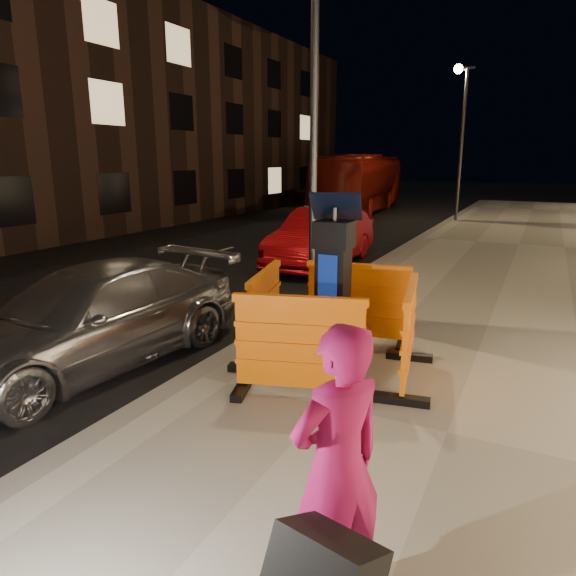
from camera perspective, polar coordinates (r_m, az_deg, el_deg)
The scene contains 14 objects.
ground_plane at distance 6.46m, azimuth -10.56°, elevation -10.69°, with size 120.00×120.00×0.00m, color black.
sidewalk at distance 5.35m, azimuth 17.19°, elevation -15.77°, with size 6.00×60.00×0.15m, color gray.
kerb at distance 6.43m, azimuth -10.59°, elevation -10.09°, with size 0.30×60.00×0.15m, color slate.
parking_kiosk at distance 6.26m, azimuth 5.01°, elevation 0.09°, with size 0.64×0.64×2.04m, color black.
barrier_front at distance 5.56m, azimuth 1.27°, elevation -6.57°, with size 1.46×0.60×1.14m, color orange.
barrier_back at distance 7.24m, azimuth 7.71°, elevation -1.73°, with size 1.46×0.60×1.14m, color orange.
barrier_kerbside at distance 6.78m, azimuth -2.57°, elevation -2.74°, with size 1.46×0.60×1.14m, color orange.
barrier_bldgside at distance 6.12m, azimuth 13.24°, elevation -4.98°, with size 1.46×0.60×1.14m, color orange.
car_silver at distance 7.46m, azimuth -20.65°, elevation -7.91°, with size 1.83×4.50×1.31m, color #ADADB2.
car_red at distance 13.35m, azimuth 3.77°, elevation 2.54°, with size 1.53×4.39×1.45m, color #A90A12.
bus_doubledecker at distance 27.41m, azimuth 7.93°, elevation 8.44°, with size 2.42×10.34×2.88m, color maroon.
man at distance 3.07m, azimuth 5.48°, elevation -19.20°, with size 0.62×0.41×1.71m, color #910F49.
street_lamp_mid at distance 8.35m, azimuth 2.88°, elevation 17.33°, with size 0.12×0.12×6.00m, color #3F3F44.
street_lamp_far at distance 22.88m, azimuth 18.70°, elevation 14.64°, with size 0.12×0.12×6.00m, color #3F3F44.
Camera 1 is at (3.61, -4.63, 2.69)m, focal length 32.00 mm.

